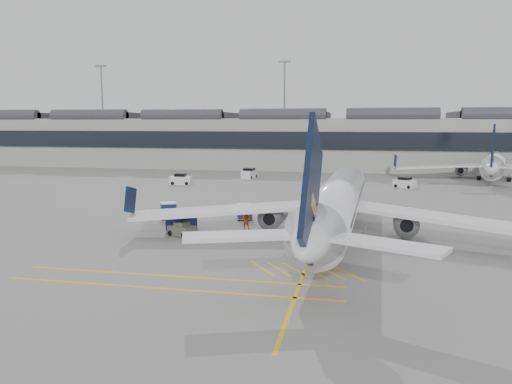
% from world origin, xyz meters
% --- Properties ---
extents(ground, '(220.00, 220.00, 0.00)m').
position_xyz_m(ground, '(0.00, 0.00, 0.00)').
color(ground, gray).
rests_on(ground, ground).
extents(terminal, '(200.00, 20.45, 12.40)m').
position_xyz_m(terminal, '(0.00, 71.93, 6.14)').
color(terminal, '#9E9E99').
rests_on(terminal, ground).
extents(light_masts, '(113.00, 0.60, 25.45)m').
position_xyz_m(light_masts, '(-1.67, 86.00, 14.49)').
color(light_masts, slate).
rests_on(light_masts, ground).
extents(apron_markings, '(0.25, 60.00, 0.01)m').
position_xyz_m(apron_markings, '(10.00, 10.00, 0.01)').
color(apron_markings, gold).
rests_on(apron_markings, ground).
extents(airliner_main, '(37.19, 40.70, 10.81)m').
position_xyz_m(airliner_main, '(11.72, 3.20, 3.18)').
color(airliner_main, white).
rests_on(airliner_main, ground).
extents(airliner_far, '(33.22, 36.78, 10.02)m').
position_xyz_m(airliner_far, '(37.44, 54.46, 2.94)').
color(airliner_far, white).
rests_on(airliner_far, ground).
extents(belt_loader, '(4.48, 1.70, 1.81)m').
position_xyz_m(belt_loader, '(9.21, 11.81, 0.53)').
color(belt_loader, silver).
rests_on(belt_loader, ground).
extents(baggage_cart_a, '(1.98, 1.80, 1.71)m').
position_xyz_m(baggage_cart_a, '(1.87, 10.00, 0.91)').
color(baggage_cart_a, gray).
rests_on(baggage_cart_a, ground).
extents(baggage_cart_b, '(1.90, 1.69, 1.71)m').
position_xyz_m(baggage_cart_b, '(-2.46, 4.16, 0.92)').
color(baggage_cart_b, gray).
rests_on(baggage_cart_b, ground).
extents(baggage_cart_c, '(2.18, 1.97, 1.91)m').
position_xyz_m(baggage_cart_c, '(-2.77, 2.38, 1.03)').
color(baggage_cart_c, gray).
rests_on(baggage_cart_c, ground).
extents(baggage_cart_d, '(2.18, 2.05, 1.81)m').
position_xyz_m(baggage_cart_d, '(-6.12, 8.68, 0.97)').
color(baggage_cart_d, gray).
rests_on(baggage_cart_d, ground).
extents(ramp_agent_a, '(0.71, 0.70, 1.65)m').
position_xyz_m(ramp_agent_a, '(7.65, 6.81, 0.83)').
color(ramp_agent_a, red).
rests_on(ramp_agent_a, ground).
extents(ramp_agent_b, '(0.91, 0.71, 1.87)m').
position_xyz_m(ramp_agent_b, '(3.01, 5.50, 0.94)').
color(ramp_agent_b, orange).
rests_on(ramp_agent_b, ground).
extents(pushback_tug, '(2.65, 2.17, 1.29)m').
position_xyz_m(pushback_tug, '(-2.10, 1.59, 0.57)').
color(pushback_tug, '#55574A').
rests_on(pushback_tug, ground).
extents(safety_cone_nose, '(0.34, 0.34, 0.47)m').
position_xyz_m(safety_cone_nose, '(10.64, 23.62, 0.23)').
color(safety_cone_nose, '#F24C0A').
rests_on(safety_cone_nose, ground).
extents(safety_cone_engine, '(0.40, 0.40, 0.55)m').
position_xyz_m(safety_cone_engine, '(12.58, 6.54, 0.28)').
color(safety_cone_engine, '#F24C0A').
rests_on(safety_cone_engine, ground).
extents(service_van_left, '(3.70, 2.17, 1.81)m').
position_xyz_m(service_van_left, '(-15.14, 37.16, 0.81)').
color(service_van_left, silver).
rests_on(service_van_left, ground).
extents(service_van_mid, '(2.43, 3.98, 1.92)m').
position_xyz_m(service_van_mid, '(-5.92, 48.27, 0.86)').
color(service_van_mid, silver).
rests_on(service_van_mid, ground).
extents(service_van_right, '(3.67, 3.15, 1.70)m').
position_xyz_m(service_van_right, '(20.83, 40.27, 0.76)').
color(service_van_right, silver).
rests_on(service_van_right, ground).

